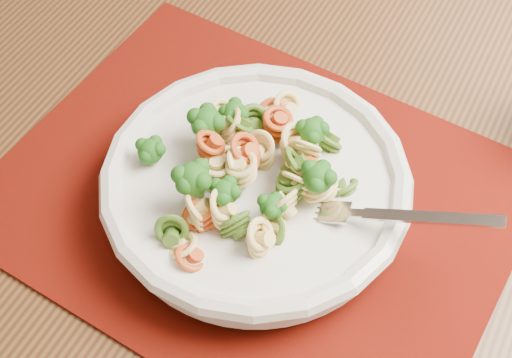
% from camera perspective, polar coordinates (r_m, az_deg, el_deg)
% --- Properties ---
extents(dining_table, '(1.68, 1.22, 0.72)m').
position_cam_1_polar(dining_table, '(0.78, -3.00, 0.30)').
color(dining_table, '#573718').
rests_on(dining_table, ground).
extents(placemat, '(0.52, 0.45, 0.00)m').
position_cam_1_polar(placemat, '(0.65, -0.16, -1.43)').
color(placemat, '#4D0F03').
rests_on(placemat, dining_table).
extents(pasta_bowl, '(0.27, 0.27, 0.05)m').
position_cam_1_polar(pasta_bowl, '(0.62, -0.00, -0.51)').
color(pasta_bowl, beige).
rests_on(pasta_bowl, placemat).
extents(pasta_broccoli_heap, '(0.23, 0.23, 0.06)m').
position_cam_1_polar(pasta_broccoli_heap, '(0.61, -0.00, 0.34)').
color(pasta_broccoli_heap, '#F1D877').
rests_on(pasta_broccoli_heap, pasta_bowl).
extents(fork, '(0.18, 0.03, 0.08)m').
position_cam_1_polar(fork, '(0.59, 6.31, -2.65)').
color(fork, silver).
rests_on(fork, pasta_bowl).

